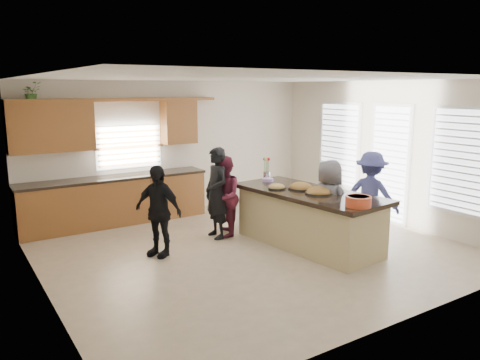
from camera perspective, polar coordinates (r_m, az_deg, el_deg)
floor at (r=7.93m, az=1.44°, el=-8.36°), size 6.50×6.50×0.00m
room_shell at (r=7.52m, az=1.51°, el=5.43°), size 6.52×6.02×2.81m
back_cabinetry at (r=9.48m, az=-15.38°, el=0.18°), size 4.08×0.66×2.46m
right_wall_glazing at (r=9.67m, az=17.95°, el=2.82°), size 0.06×4.00×2.25m
island at (r=8.04m, az=8.32°, el=-4.83°), size 1.43×2.81×0.95m
platter_front at (r=7.74m, az=9.57°, el=-1.48°), size 0.45×0.45×0.18m
platter_mid at (r=8.07m, az=7.41°, el=-0.90°), size 0.44×0.44×0.18m
platter_back at (r=8.04m, az=4.52°, el=-0.89°), size 0.31×0.31×0.13m
salad_bowl at (r=7.02m, az=14.23°, el=-2.47°), size 0.38×0.38×0.16m
clear_cup at (r=7.55m, az=14.12°, el=-1.85°), size 0.08×0.08×0.09m
plate_stack at (r=8.69m, az=3.41°, el=0.03°), size 0.21×0.21×0.05m
flower_vase at (r=8.84m, az=3.27°, el=1.44°), size 0.14×0.14×0.42m
potted_plant at (r=9.11m, az=-24.10°, el=9.75°), size 0.41×0.39×0.36m
woman_left_back at (r=8.32m, az=-2.90°, el=-1.60°), size 0.42×0.61×1.63m
woman_left_mid at (r=8.41m, az=-1.97°, el=-2.05°), size 0.83×0.89×1.46m
woman_left_front at (r=7.53m, az=-9.97°, el=-3.73°), size 0.74×0.93×1.47m
woman_right_back at (r=8.62m, az=15.62°, el=-1.81°), size 0.96×1.16×1.56m
woman_right_front at (r=7.94m, az=10.75°, el=-2.90°), size 0.55×0.78×1.49m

